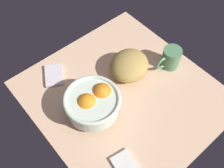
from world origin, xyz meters
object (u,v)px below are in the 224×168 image
bread_loaf (129,65)px  mug (170,58)px  napkin_spare (54,75)px  fruit_bowl (93,102)px  napkin_folded (127,168)px

bread_loaf → mug: 17.71cm
napkin_spare → mug: size_ratio=0.92×
bread_loaf → napkin_spare: size_ratio=1.53×
bread_loaf → mug: bearing=62.5°
fruit_bowl → bread_loaf: (-5.08, 22.59, -1.85)cm
napkin_spare → fruit_bowl: bearing=5.7°
fruit_bowl → bread_loaf: bearing=102.7°
fruit_bowl → napkin_folded: (24.34, -5.15, -5.95)cm
fruit_bowl → napkin_folded: size_ratio=1.81×
napkin_folded → napkin_spare: bearing=176.7°
bread_loaf → napkin_folded: bearing=-43.3°
napkin_folded → bread_loaf: bearing=136.7°
bread_loaf → napkin_spare: (-18.62, -24.96, -3.98)cm
napkin_spare → mug: (26.80, 40.67, 3.80)cm
fruit_bowl → bread_loaf: 23.23cm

